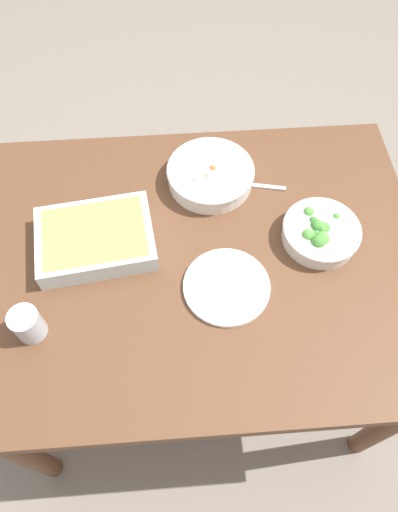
# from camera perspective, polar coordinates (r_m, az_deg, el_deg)

# --- Properties ---
(ground_plane) EXTENTS (6.00, 6.00, 0.00)m
(ground_plane) POSITION_cam_1_polar(r_m,az_deg,el_deg) (1.90, 0.00, -11.56)
(ground_plane) COLOR slate
(dining_table) EXTENTS (1.20, 0.90, 0.74)m
(dining_table) POSITION_cam_1_polar(r_m,az_deg,el_deg) (1.30, 0.00, -2.03)
(dining_table) COLOR brown
(dining_table) RESTS_ON ground_plane
(stew_bowl) EXTENTS (0.25, 0.25, 0.06)m
(stew_bowl) POSITION_cam_1_polar(r_m,az_deg,el_deg) (1.35, 1.39, 9.96)
(stew_bowl) COLOR silver
(stew_bowl) RESTS_ON dining_table
(broccoli_bowl) EXTENTS (0.21, 0.21, 0.07)m
(broccoli_bowl) POSITION_cam_1_polar(r_m,az_deg,el_deg) (1.27, 14.64, 2.83)
(broccoli_bowl) COLOR silver
(broccoli_bowl) RESTS_ON dining_table
(baking_dish) EXTENTS (0.32, 0.26, 0.06)m
(baking_dish) POSITION_cam_1_polar(r_m,az_deg,el_deg) (1.24, -12.57, 2.16)
(baking_dish) COLOR silver
(baking_dish) RESTS_ON dining_table
(drink_cup) EXTENTS (0.07, 0.07, 0.08)m
(drink_cup) POSITION_cam_1_polar(r_m,az_deg,el_deg) (1.17, -20.21, -7.92)
(drink_cup) COLOR #B2BCC6
(drink_cup) RESTS_ON dining_table
(side_plate) EXTENTS (0.22, 0.22, 0.01)m
(side_plate) POSITION_cam_1_polar(r_m,az_deg,el_deg) (1.18, 3.40, -3.76)
(side_plate) COLOR white
(side_plate) RESTS_ON dining_table
(spoon_by_stew) EXTENTS (0.18, 0.05, 0.01)m
(spoon_by_stew) POSITION_cam_1_polar(r_m,az_deg,el_deg) (1.37, 5.87, 8.73)
(spoon_by_stew) COLOR silver
(spoon_by_stew) RESTS_ON dining_table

